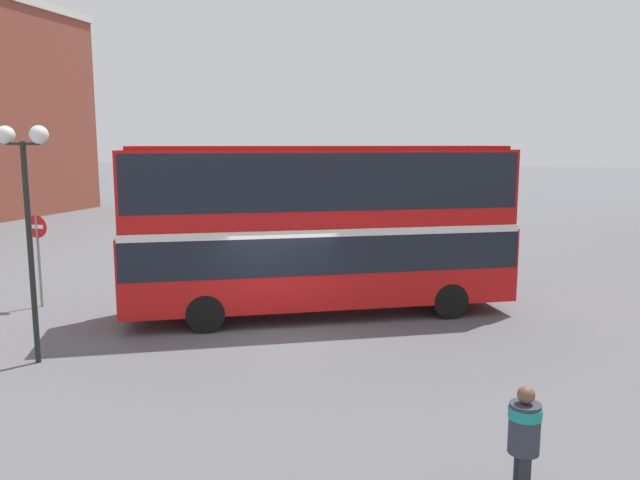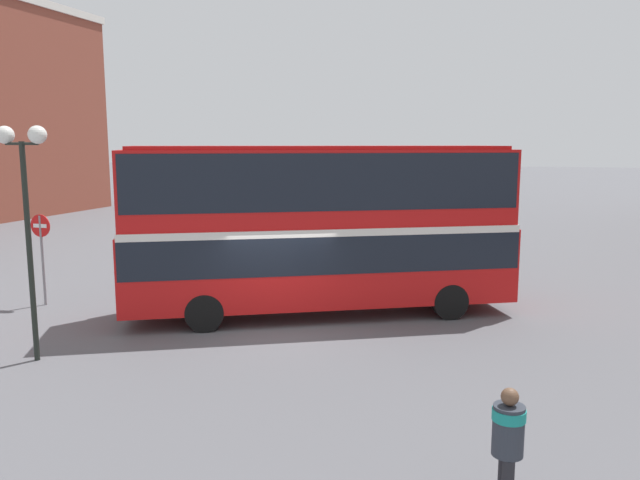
% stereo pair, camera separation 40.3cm
% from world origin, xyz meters
% --- Properties ---
extents(ground_plane, '(240.00, 240.00, 0.00)m').
position_xyz_m(ground_plane, '(0.00, 0.00, 0.00)').
color(ground_plane, '#5B5B60').
extents(double_decker_bus, '(10.72, 7.09, 4.74)m').
position_xyz_m(double_decker_bus, '(0.49, 1.98, 2.70)').
color(double_decker_bus, red).
rests_on(double_decker_bus, ground_plane).
extents(pedestrian_foreground, '(0.50, 0.50, 1.74)m').
position_xyz_m(pedestrian_foreground, '(5.61, -6.60, 1.07)').
color(pedestrian_foreground, '#232328').
rests_on(pedestrian_foreground, ground_plane).
extents(parked_car_kerb_near, '(4.19, 2.04, 1.54)m').
position_xyz_m(parked_car_kerb_near, '(-1.11, 17.72, 0.78)').
color(parked_car_kerb_near, slate).
rests_on(parked_car_kerb_near, ground_plane).
extents(parked_car_kerb_far, '(4.50, 2.64, 1.57)m').
position_xyz_m(parked_car_kerb_far, '(-6.70, 11.31, 0.79)').
color(parked_car_kerb_far, silver).
rests_on(parked_car_kerb_far, ground_plane).
extents(street_lamp_twin_globe, '(1.23, 0.39, 5.18)m').
position_xyz_m(street_lamp_twin_globe, '(-4.48, -3.50, 4.04)').
color(street_lamp_twin_globe, black).
rests_on(street_lamp_twin_globe, ground_plane).
extents(no_entry_sign, '(0.67, 0.08, 2.73)m').
position_xyz_m(no_entry_sign, '(-7.70, 0.56, 1.85)').
color(no_entry_sign, gray).
rests_on(no_entry_sign, ground_plane).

